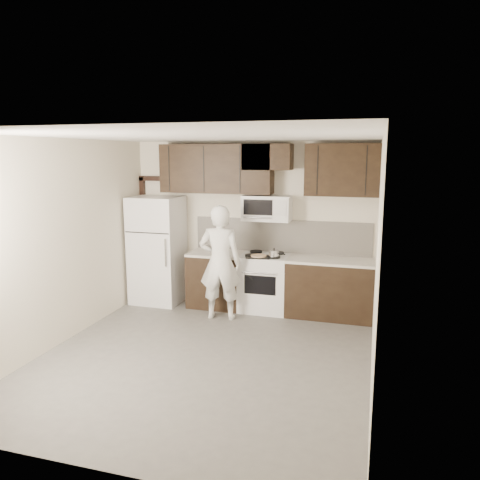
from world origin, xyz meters
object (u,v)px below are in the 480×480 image
at_px(person, 220,263).
at_px(stove, 264,282).
at_px(microwave, 267,208).
at_px(refrigerator, 158,250).

bearing_deg(person, stove, -143.08).
bearing_deg(microwave, person, -130.05).
xyz_separation_m(stove, refrigerator, (-1.85, -0.05, 0.44)).
height_order(stove, person, person).
height_order(stove, refrigerator, refrigerator).
relative_size(stove, microwave, 1.24).
distance_m(microwave, person, 1.17).
relative_size(microwave, person, 0.43).
distance_m(stove, person, 0.89).
height_order(microwave, refrigerator, microwave).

